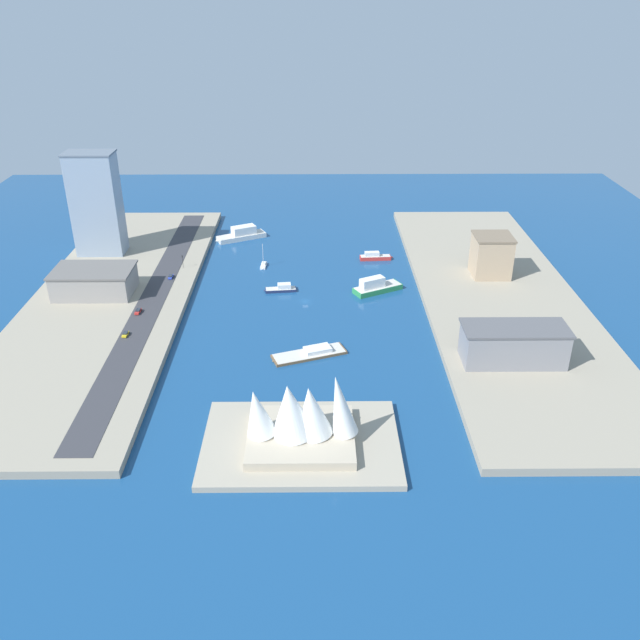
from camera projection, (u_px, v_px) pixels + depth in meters
ground_plane at (305, 301)px, 302.42m from camera, size 440.00×440.00×0.00m
quay_west at (499, 298)px, 302.44m from camera, size 70.00×240.00×2.92m
quay_east at (111, 299)px, 301.07m from camera, size 70.00×240.00×2.92m
peninsula_point at (301, 443)px, 208.81m from camera, size 61.32×42.90×2.00m
road_strip at (154, 296)px, 300.52m from camera, size 11.80×228.00×0.15m
sailboat_small_white at (264, 265)px, 338.53m from camera, size 3.04×9.29×12.20m
tugboat_red at (375, 257)px, 346.56m from camera, size 17.48×5.16×4.29m
barge_flat_brown at (311, 353)px, 258.89m from camera, size 29.95×17.83×2.90m
patrol_launch_navy at (282, 288)px, 311.82m from camera, size 15.52×5.93×3.65m
ferry_green_doubledeck at (376, 287)px, 310.75m from camera, size 24.44×17.65×7.26m
ferry_white_commuter at (242, 234)px, 373.64m from camera, size 28.32×19.57×7.16m
tower_tall_glass at (96, 204)px, 336.88m from camera, size 24.35×14.99×52.03m
warehouse_low_gray at (514, 344)px, 246.50m from camera, size 38.79×16.17×14.26m
apartment_midrise_tan at (491, 255)px, 317.77m from camera, size 17.87×17.34×19.83m
carpark_squat_concrete at (94, 281)px, 300.76m from camera, size 35.44×22.91×11.73m
pickup_red at (138, 311)px, 284.90m from camera, size 2.07×5.19×1.56m
taxi_yellow_cab at (125, 334)px, 266.73m from camera, size 2.03×4.61×1.43m
hatchback_blue at (171, 277)px, 317.99m from camera, size 1.87×4.80×1.50m
traffic_light_waterfront at (183, 260)px, 327.93m from camera, size 0.36×0.36×6.50m
opera_landmark at (299, 417)px, 204.28m from camera, size 36.76×29.71×24.05m
park_tree_cluster at (497, 261)px, 322.28m from camera, size 7.18×20.76×9.16m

